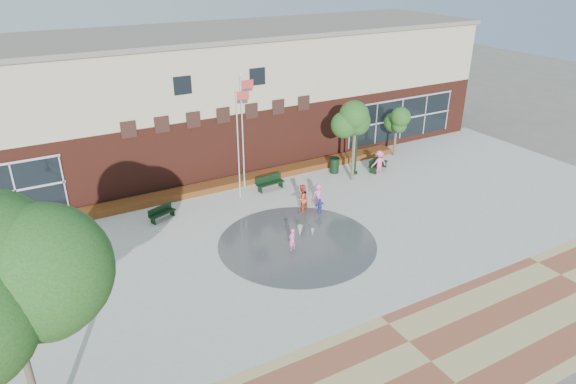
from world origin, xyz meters
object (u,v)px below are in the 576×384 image
flagpole_left (238,137)px  tree_big_left (6,291)px  bench_left (162,216)px  child_splash (292,240)px  flagpole_right (243,126)px  trash_can (334,165)px

flagpole_left → tree_big_left: 18.62m
bench_left → child_splash: child_splash is taller
bench_left → child_splash: (4.85, -6.58, 0.36)m
flagpole_left → child_splash: size_ratio=5.68×
tree_big_left → child_splash: tree_big_left is taller
flagpole_right → child_splash: bearing=-98.4°
trash_can → child_splash: bearing=-135.7°
flagpole_left → child_splash: 7.90m
child_splash → tree_big_left: bearing=10.1°
flagpole_right → child_splash: size_ratio=5.93×
child_splash → bench_left: bearing=-70.3°
trash_can → child_splash: child_splash is taller
bench_left → tree_big_left: (-7.56, -12.85, 5.52)m
flagpole_right → child_splash: 9.26m
child_splash → flagpole_left: bearing=-109.6°
flagpole_right → flagpole_left: bearing=-124.7°
trash_can → tree_big_left: (-20.13, -13.82, 5.22)m
bench_left → child_splash: bearing=-74.5°
flagpole_left → trash_can: 8.11m
bench_left → trash_can: bearing=-16.5°
flagpole_right → tree_big_left: tree_big_left is taller
tree_big_left → bench_left: bearing=59.5°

